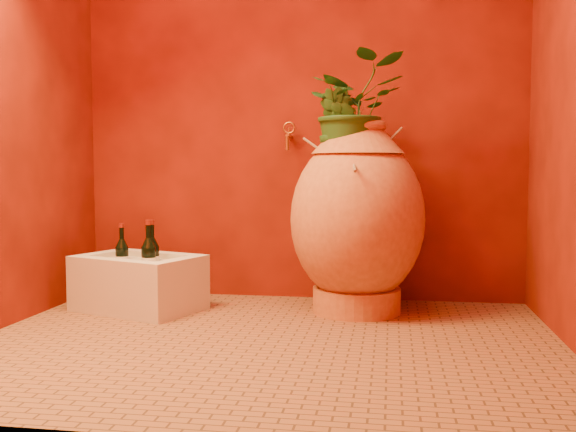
% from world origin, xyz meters
% --- Properties ---
extents(floor, '(2.50, 2.50, 0.00)m').
position_xyz_m(floor, '(0.00, 0.00, 0.00)').
color(floor, brown).
rests_on(floor, ground).
extents(wall_back, '(2.50, 0.02, 2.50)m').
position_xyz_m(wall_back, '(0.00, 1.00, 1.25)').
color(wall_back, '#4F0E04').
rests_on(wall_back, ground).
extents(amphora, '(0.72, 0.72, 0.98)m').
position_xyz_m(amphora, '(0.35, 0.65, 0.49)').
color(amphora, '#C47637').
rests_on(amphora, floor).
extents(stone_basin, '(0.72, 0.62, 0.29)m').
position_xyz_m(stone_basin, '(-0.78, 0.52, 0.14)').
color(stone_basin, beige).
rests_on(stone_basin, floor).
extents(wine_bottle_a, '(0.08, 0.08, 0.32)m').
position_xyz_m(wine_bottle_a, '(-0.70, 0.47, 0.27)').
color(wine_bottle_a, black).
rests_on(wine_bottle_a, stone_basin).
extents(wine_bottle_b, '(0.07, 0.07, 0.29)m').
position_xyz_m(wine_bottle_b, '(-0.89, 0.57, 0.26)').
color(wine_bottle_b, black).
rests_on(wine_bottle_b, stone_basin).
extents(wine_bottle_c, '(0.08, 0.08, 0.32)m').
position_xyz_m(wine_bottle_c, '(-0.71, 0.53, 0.27)').
color(wine_bottle_c, black).
rests_on(wine_bottle_c, stone_basin).
extents(wall_tap, '(0.07, 0.15, 0.16)m').
position_xyz_m(wall_tap, '(-0.05, 0.92, 0.93)').
color(wall_tap, '#AC7227').
rests_on(wall_tap, wall_back).
extents(plant_main, '(0.61, 0.58, 0.54)m').
position_xyz_m(plant_main, '(0.32, 0.65, 1.04)').
color(plant_main, '#1F4A1A').
rests_on(plant_main, amphora).
extents(plant_side, '(0.27, 0.29, 0.41)m').
position_xyz_m(plant_side, '(0.26, 0.60, 0.93)').
color(plant_side, '#1F4A1A').
rests_on(plant_side, amphora).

